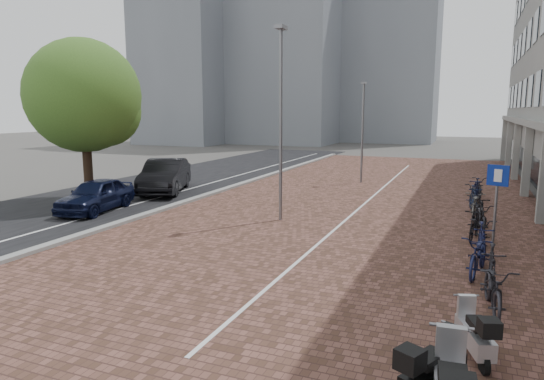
{
  "coord_description": "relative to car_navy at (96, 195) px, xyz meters",
  "views": [
    {
      "loc": [
        6.28,
        -9.2,
        4.05
      ],
      "look_at": [
        0.0,
        6.0,
        1.3
      ],
      "focal_mm": 31.66,
      "sensor_mm": 36.0,
      "label": 1
    }
  ],
  "objects": [
    {
      "name": "curb",
      "position": [
        2.44,
        6.36,
        -0.6
      ],
      "size": [
        0.35,
        42.0,
        0.14
      ],
      "primitive_type": "cube",
      "color": "gray",
      "rests_on": "ground"
    },
    {
      "name": "car_dark",
      "position": [
        -0.1,
        4.89,
        0.16
      ],
      "size": [
        3.53,
        5.29,
        1.65
      ],
      "primitive_type": "imported",
      "rotation": [
        0.0,
        0.0,
        0.39
      ],
      "color": "black",
      "rests_on": "ground"
    },
    {
      "name": "bg_towers",
      "position": [
        -6.8,
        43.29,
        13.3
      ],
      "size": [
        33.0,
        23.0,
        32.0
      ],
      "color": "gray",
      "rests_on": "ground"
    },
    {
      "name": "bike_row",
      "position": [
        14.25,
        2.26,
        -0.15
      ],
      "size": [
        1.19,
        15.82,
        1.05
      ],
      "color": "#222227",
      "rests_on": "ground"
    },
    {
      "name": "scooter_mid",
      "position": [
        13.55,
        -8.35,
        -0.16
      ],
      "size": [
        1.08,
        1.54,
        1.02
      ],
      "primitive_type": null,
      "rotation": [
        0.0,
        0.0,
        -0.47
      ],
      "color": "black",
      "rests_on": "ground"
    },
    {
      "name": "street_asphalt",
      "position": [
        -1.46,
        6.36,
        -0.66
      ],
      "size": [
        8.0,
        50.0,
        0.03
      ],
      "primitive_type": "cube",
      "color": "black",
      "rests_on": "ground"
    },
    {
      "name": "scooter_front",
      "position": [
        14.08,
        -6.81,
        -0.2
      ],
      "size": [
        0.84,
        1.43,
        0.94
      ],
      "primitive_type": null,
      "rotation": [
        0.0,
        0.0,
        0.32
      ],
      "color": "silver",
      "rests_on": "ground"
    },
    {
      "name": "street_tree",
      "position": [
        -1.66,
        1.65,
        3.85
      ],
      "size": [
        4.89,
        4.89,
        7.11
      ],
      "color": "#382619",
      "rests_on": "ground"
    },
    {
      "name": "lamp_near",
      "position": [
        7.48,
        1.31,
        2.78
      ],
      "size": [
        0.12,
        0.12,
        6.89
      ],
      "primitive_type": "cylinder",
      "color": "slate",
      "rests_on": "ground"
    },
    {
      "name": "parking_sign",
      "position": [
        14.54,
        -1.12,
        1.12
      ],
      "size": [
        0.53,
        0.24,
        2.64
      ],
      "rotation": [
        0.0,
        0.0,
        -0.38
      ],
      "color": "slate",
      "rests_on": "ground"
    },
    {
      "name": "ground",
      "position": [
        7.54,
        -5.64,
        -0.67
      ],
      "size": [
        140.0,
        140.0,
        0.0
      ],
      "primitive_type": "plane",
      "color": "#474442",
      "rests_on": "ground"
    },
    {
      "name": "parking_line",
      "position": [
        9.74,
        6.36,
        -0.63
      ],
      "size": [
        0.1,
        30.0,
        0.0
      ],
      "primitive_type": "cube",
      "color": "white",
      "rests_on": "plaza_brick"
    },
    {
      "name": "plaza_brick",
      "position": [
        9.54,
        6.36,
        -0.66
      ],
      "size": [
        14.5,
        42.0,
        0.04
      ],
      "primitive_type": "cube",
      "color": "brown",
      "rests_on": "ground"
    },
    {
      "name": "lamp_far",
      "position": [
        8.26,
        11.74,
        2.09
      ],
      "size": [
        0.12,
        0.12,
        5.5
      ],
      "primitive_type": "cylinder",
      "color": "slate",
      "rests_on": "ground"
    },
    {
      "name": "lane_line",
      "position": [
        0.54,
        6.36,
        -0.64
      ],
      "size": [
        0.12,
        44.0,
        0.0
      ],
      "primitive_type": "cube",
      "color": "white",
      "rests_on": "street_asphalt"
    },
    {
      "name": "car_navy",
      "position": [
        0.0,
        0.0,
        0.0
      ],
      "size": [
        2.14,
        4.1,
        1.33
      ],
      "primitive_type": "imported",
      "rotation": [
        0.0,
        0.0,
        0.15
      ],
      "color": "black",
      "rests_on": "ground"
    }
  ]
}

